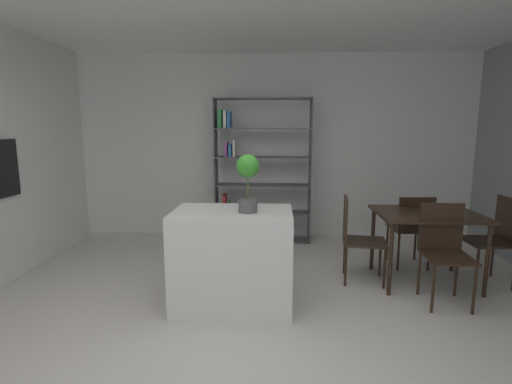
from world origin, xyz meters
TOP-DOWN VIEW (x-y plane):
  - ground_plane at (0.00, 0.00)m, footprint 9.16×9.16m
  - back_partition at (0.00, 3.08)m, footprint 6.67×0.06m
  - kitchen_island at (-0.10, 0.59)m, footprint 1.10×0.70m
  - potted_plant_on_island at (0.05, 0.53)m, footprint 0.21×0.21m
  - open_bookshelf at (-0.01, 2.74)m, footprint 1.41×0.30m
  - dining_table at (1.92, 1.24)m, footprint 1.06×0.84m
  - dining_chair_near at (1.93, 0.80)m, footprint 0.44×0.47m
  - dining_chair_far at (1.93, 1.68)m, footprint 0.45×0.47m
  - dining_chair_window_side at (2.68, 1.24)m, footprint 0.45×0.46m
  - dining_chair_island_side at (1.17, 1.26)m, footprint 0.51×0.48m

SIDE VIEW (x-z plane):
  - ground_plane at x=0.00m, z-range 0.00..0.00m
  - kitchen_island at x=-0.10m, z-range 0.00..0.92m
  - dining_chair_far at x=1.93m, z-range 0.09..0.98m
  - dining_chair_island_side at x=1.17m, z-range 0.08..1.01m
  - dining_chair_near at x=1.93m, z-range 0.09..1.04m
  - dining_chair_window_side at x=2.68m, z-range 0.09..1.04m
  - dining_table at x=1.92m, z-range 0.31..1.09m
  - open_bookshelf at x=-0.01m, z-range 0.00..2.11m
  - potted_plant_on_island at x=0.05m, z-range 0.98..1.50m
  - back_partition at x=0.00m, z-range 0.00..2.77m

